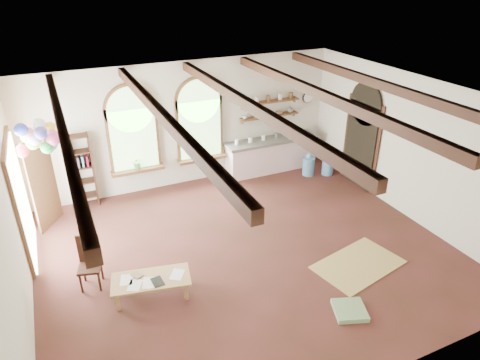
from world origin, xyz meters
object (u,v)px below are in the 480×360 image
kitchen_counter (271,154)px  balloon_cluster (38,138)px  coffee_table (151,281)px  side_chair (91,272)px

kitchen_counter → balloon_cluster: (-5.71, -1.25, 1.86)m
kitchen_counter → coffee_table: 5.74m
kitchen_counter → side_chair: size_ratio=2.72×
coffee_table → balloon_cluster: bearing=118.4°
kitchen_counter → coffee_table: (-4.37, -3.72, -0.14)m
kitchen_counter → side_chair: side_chair is taller
side_chair → kitchen_counter: bearing=29.4°
side_chair → coffee_table: bearing=-38.9°
balloon_cluster → side_chair: bearing=-76.3°
coffee_table → side_chair: side_chair is taller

